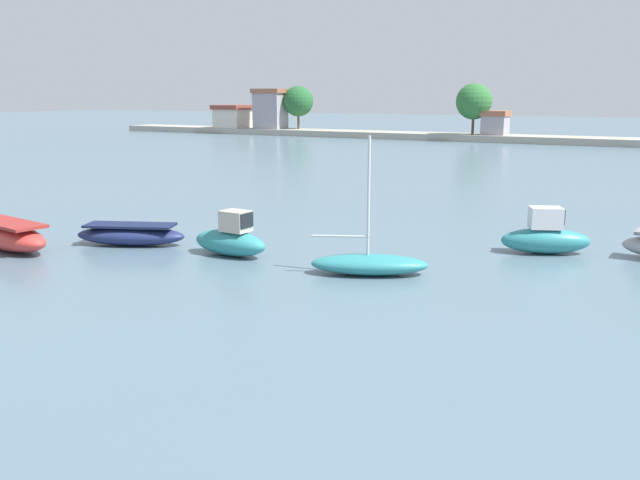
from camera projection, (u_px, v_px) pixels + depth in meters
moored_boat_2 at (8, 236)px, 27.22m from camera, size 5.21×2.45×1.18m
moored_boat_3 at (131, 235)px, 28.08m from camera, size 4.86×3.10×0.90m
moored_boat_4 at (231, 240)px, 26.21m from camera, size 3.43×1.53×1.82m
moored_boat_5 at (369, 264)px, 23.48m from camera, size 4.36×3.01×4.87m
moored_boat_6 at (545, 237)px, 26.54m from camera, size 3.69×2.50×1.87m
distant_shoreline at (503, 124)px, 89.82m from camera, size 135.54×7.00×8.29m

